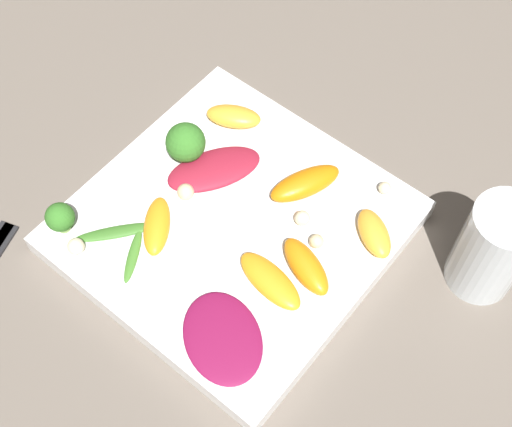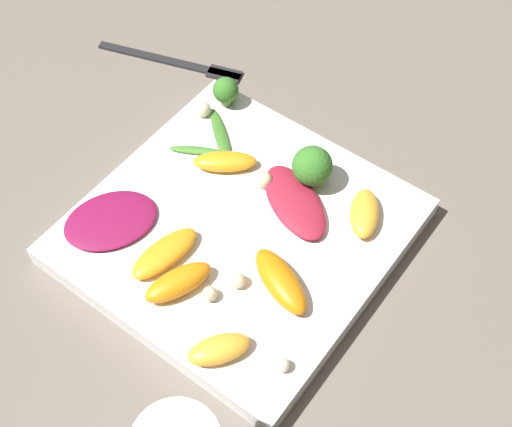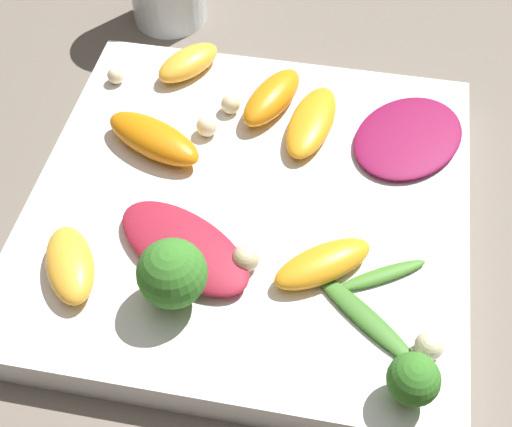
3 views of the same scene
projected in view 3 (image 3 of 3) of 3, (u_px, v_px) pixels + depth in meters
The scene contains 19 objects.
ground_plane at pixel (249, 221), 0.51m from camera, with size 2.40×2.40×0.00m, color #6B6056.
plate at pixel (249, 210), 0.50m from camera, with size 0.30×0.30×0.03m.
radicchio_leaf_0 at pixel (184, 247), 0.46m from camera, with size 0.11×0.09×0.01m.
radicchio_leaf_1 at pixel (408, 137), 0.52m from camera, with size 0.11×0.12×0.01m.
orange_segment_0 at pixel (70, 265), 0.45m from camera, with size 0.05×0.07×0.02m.
orange_segment_1 at pixel (323, 264), 0.45m from camera, with size 0.07×0.06×0.02m.
orange_segment_2 at pixel (312, 122), 0.53m from camera, with size 0.04×0.08×0.02m.
orange_segment_3 at pixel (188, 63), 0.57m from camera, with size 0.06×0.06×0.02m.
orange_segment_4 at pixel (154, 138), 0.51m from camera, with size 0.09×0.06×0.02m.
orange_segment_5 at pixel (266, 97), 0.54m from camera, with size 0.05×0.07×0.02m.
broccoli_floret_0 at pixel (172, 274), 0.42m from camera, with size 0.04×0.04×0.05m.
broccoli_floret_1 at pixel (413, 380), 0.39m from camera, with size 0.03×0.03×0.04m.
arugula_sprig_0 at pixel (364, 317), 0.43m from camera, with size 0.08×0.06×0.01m.
arugula_sprig_1 at pixel (382, 275), 0.45m from camera, with size 0.06×0.04×0.01m.
macadamia_nut_0 at pixel (116, 76), 0.56m from camera, with size 0.01×0.01×0.01m.
macadamia_nut_1 at pixel (246, 258), 0.45m from camera, with size 0.02×0.02×0.02m.
macadamia_nut_2 at pixel (429, 345), 0.41m from camera, with size 0.02×0.02×0.02m.
macadamia_nut_3 at pixel (231, 104), 0.54m from camera, with size 0.01×0.01×0.01m.
macadamia_nut_4 at pixel (207, 126), 0.53m from camera, with size 0.02×0.02×0.02m.
Camera 3 is at (-0.06, 0.31, 0.40)m, focal length 50.00 mm.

